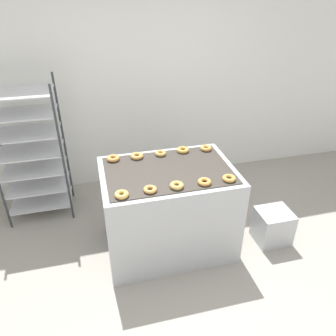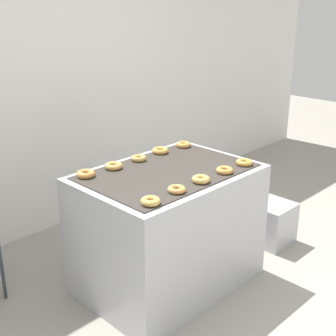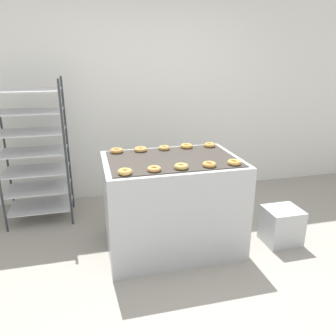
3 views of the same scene
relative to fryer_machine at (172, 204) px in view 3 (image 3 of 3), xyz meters
The scene contains 15 objects.
ground_plane 0.82m from the fryer_machine, 90.02° to the right, with size 14.00×14.00×0.00m, color #9E998E.
wall_back 1.73m from the fryer_machine, 90.01° to the left, with size 8.00×0.05×2.80m.
fryer_machine is the anchor object (origin of this frame).
baking_rack_cart 1.63m from the fryer_machine, 145.04° to the left, with size 0.70×0.48×1.58m.
glaze_bin 1.13m from the fryer_machine, 11.00° to the right, with size 0.34×0.31×0.36m.
donut_near_leftmost 0.74m from the fryer_machine, 145.56° to the right, with size 0.12×0.12×0.04m, color tan.
donut_near_left 0.60m from the fryer_machine, 127.16° to the right, with size 0.11×0.11×0.04m, color #DC9850.
donut_near_center 0.56m from the fryer_machine, 89.37° to the right, with size 0.12×0.12×0.04m, color tan.
donut_near_right 0.61m from the fryer_machine, 50.85° to the right, with size 0.12×0.12×0.04m, color #D79245.
donut_near_rightmost 0.73m from the fryer_machine, 32.46° to the right, with size 0.12×0.12×0.04m, color gold.
donut_far_leftmost 0.73m from the fryer_machine, 146.45° to the left, with size 0.13×0.13×0.04m, color #D59149.
donut_far_left 0.61m from the fryer_machine, 128.12° to the left, with size 0.13×0.13×0.04m, color #DC9F51.
donut_far_center 0.56m from the fryer_machine, 90.72° to the left, with size 0.11×0.11×0.04m, color tan.
donut_far_right 0.62m from the fryer_machine, 53.61° to the left, with size 0.13×0.13×0.04m, color gold.
donut_far_rightmost 0.73m from the fryer_machine, 32.21° to the left, with size 0.12×0.12×0.04m, color gold.
Camera 3 is at (-0.73, -2.07, 1.77)m, focal length 35.00 mm.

